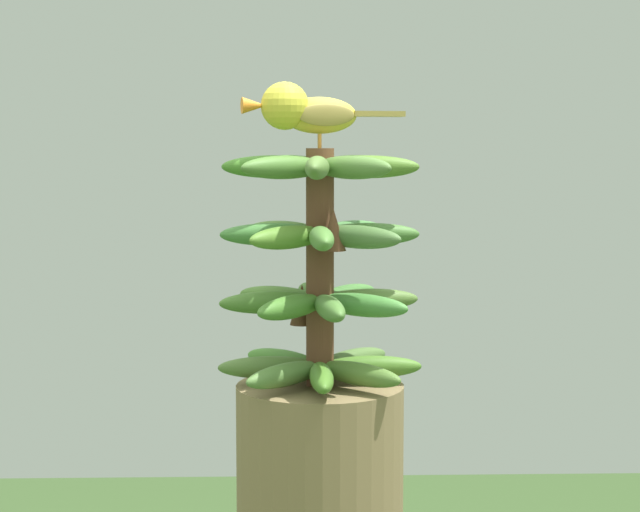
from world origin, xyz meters
name	(u,v)px	position (x,y,z in m)	size (l,w,h in m)	color
banana_bunch	(320,268)	(0.00, 0.00, 1.52)	(0.30, 0.30, 0.34)	brown
perched_bird	(302,110)	(-0.02, -0.03, 1.74)	(0.08, 0.24, 0.09)	#C68933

